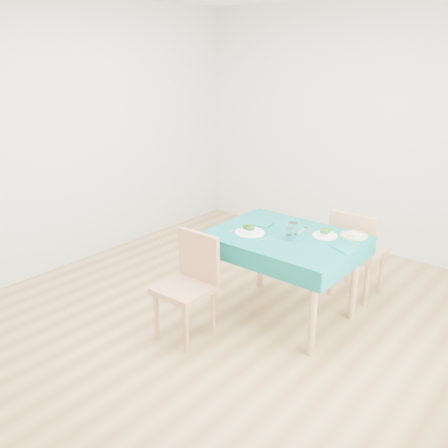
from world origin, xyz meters
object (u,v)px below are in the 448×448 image
Objects in this scene: bowl_far at (325,233)px; side_plate at (354,235)px; bowl_near at (250,229)px; table at (283,277)px; chair_far at (359,241)px; chair_near at (184,281)px.

side_plate is (0.18, 0.16, -0.03)m from bowl_far.
bowl_near is 1.13× the size of side_plate.
bowl_near reaches higher than table.
table is 0.87m from chair_far.
table is at bearing -142.30° from side_plate.
table is 4.76× the size of bowl_near.
bowl_far reaches higher than side_plate.
bowl_near is at bearing -149.30° from table.
chair_near reaches higher than table.
chair_near reaches higher than bowl_far.
chair_far is 1.13m from bowl_near.
chair_near is 1.21m from bowl_far.
chair_far reaches higher than chair_near.
table is at bearing 59.77° from chair_near.
side_plate is (0.45, 0.34, 0.38)m from table.
bowl_near is 1.22× the size of bowl_far.
table is at bearing 68.23° from chair_far.
chair_near is 4.03× the size of bowl_near.
chair_far is (0.72, 1.57, 0.04)m from chair_near.
chair_far is 0.53m from side_plate.
bowl_near is (-0.25, -0.15, 0.42)m from table.
bowl_near reaches higher than side_plate.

